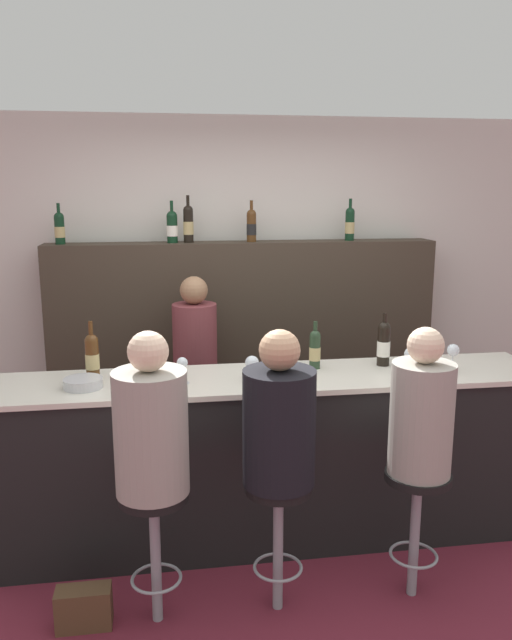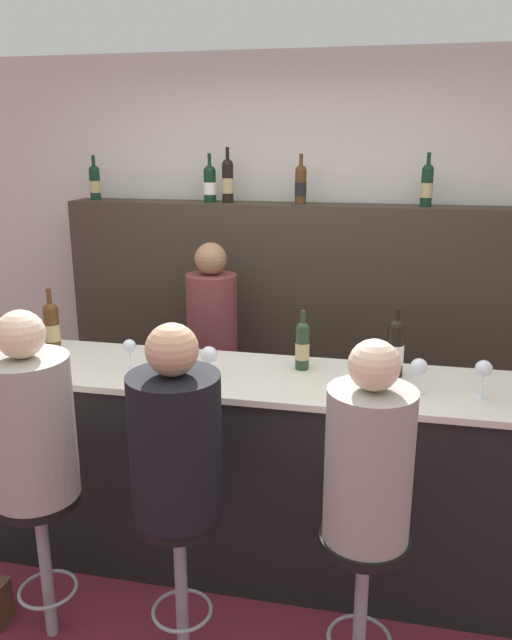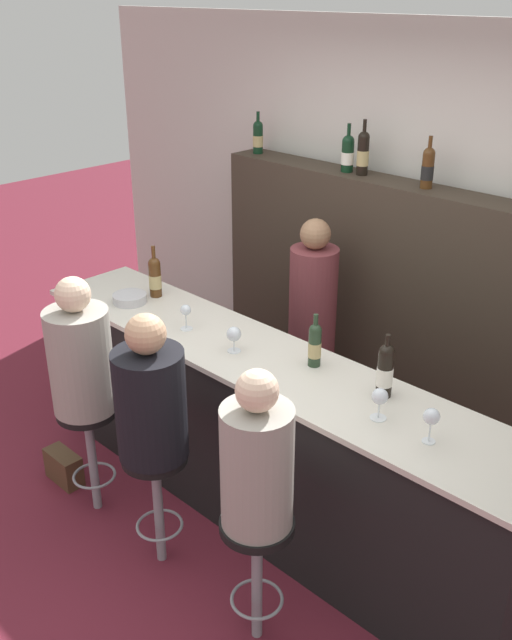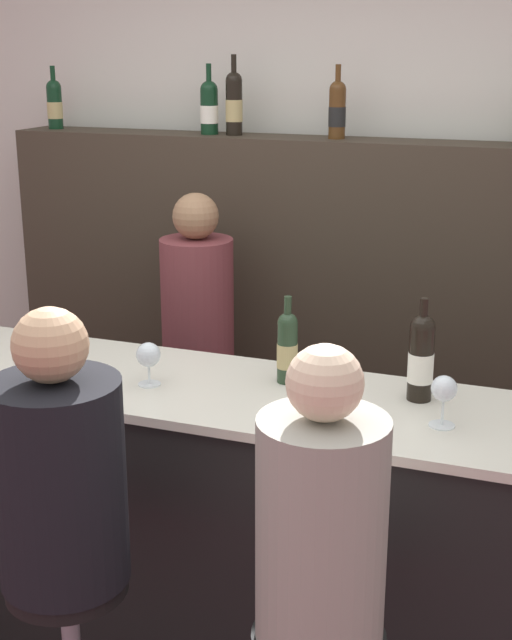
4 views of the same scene
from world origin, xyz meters
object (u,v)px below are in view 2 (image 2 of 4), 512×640
wine_bottle_backbar_2 (228,180)px  guest_seated_left (30,421)px  wine_bottle_backbar_1 (210,183)px  wine_glass_3 (484,370)px  wine_bottle_backbar_3 (301,184)px  bartender (213,367)px  bar_stool_left (42,529)px  guest_seated_middle (175,437)px  wine_glass_2 (419,368)px  wine_bottle_counter_1 (302,345)px  wine_glass_1 (209,356)px  guest_seated_right (369,456)px  bar_stool_middle (180,547)px  wine_bottle_counter_2 (395,347)px  bar_stool_right (363,573)px  wine_bottle_backbar_0 (95,182)px  wine_bottle_backbar_4 (427,185)px  wine_bottle_counter_0 (52,326)px  metal_bowl (29,356)px  wine_glass_0 (129,348)px

wine_bottle_backbar_2 → guest_seated_left: (-0.28, -2.01, -0.80)m
wine_bottle_backbar_1 → wine_glass_3: 2.22m
wine_bottle_backbar_3 → bartender: 1.28m
bar_stool_left → guest_seated_middle: guest_seated_middle is taller
guest_seated_middle → wine_bottle_backbar_2: bearing=98.8°
wine_bottle_backbar_3 → wine_glass_2: bearing=-63.1°
wine_bottle_counter_1 → wine_bottle_backbar_2: wine_bottle_backbar_2 is taller
wine_bottle_backbar_1 → wine_glass_1: (0.39, -1.42, -0.67)m
guest_seated_left → guest_seated_right: 1.30m
wine_bottle_backbar_2 → bar_stool_middle: wine_bottle_backbar_2 is taller
wine_bottle_counter_2 → bartender: 1.42m
wine_bottle_counter_1 → wine_bottle_backbar_2: 1.57m
wine_bottle_counter_2 → bar_stool_right: size_ratio=0.47×
wine_glass_3 → wine_bottle_counter_2: bearing=153.6°
wine_bottle_backbar_0 → wine_glass_3: 2.85m
wine_bottle_counter_2 → bar_stool_left: (-1.38, -0.77, -0.62)m
wine_bottle_backbar_1 → bar_stool_left: size_ratio=0.46×
wine_bottle_backbar_2 → wine_glass_3: (1.46, -1.42, -0.67)m
wine_glass_3 → bartender: (-1.45, 0.97, -0.45)m
bar_stool_right → wine_bottle_backbar_4: bearing=83.4°
wine_bottle_counter_0 → wine_glass_1: size_ratio=2.33×
wine_bottle_backbar_2 → bar_stool_left: 2.40m
wine_glass_2 → bar_stool_left: (-1.48, -0.59, -0.59)m
wine_bottle_counter_0 → wine_bottle_backbar_4: bearing=33.8°
guest_seated_middle → metal_bowl: bearing=148.1°
wine_glass_1 → wine_bottle_backbar_1: bearing=105.4°
bar_stool_left → bar_stool_right: same height
wine_bottle_backbar_0 → wine_bottle_counter_1: bearing=-37.8°
wine_bottle_backbar_1 → guest_seated_middle: wine_bottle_backbar_1 is taller
wine_bottle_backbar_3 → bar_stool_left: bearing=-110.6°
wine_glass_0 → guest_seated_right: size_ratio=0.20×
wine_bottle_backbar_0 → wine_bottle_backbar_4: wine_bottle_backbar_4 is taller
wine_bottle_backbar_0 → wine_bottle_backbar_3: (1.41, 0.00, 0.01)m
wine_bottle_counter_2 → wine_glass_2: bearing=-61.1°
wine_bottle_backbar_0 → wine_bottle_backbar_1: wine_bottle_backbar_1 is taller
wine_bottle_backbar_2 → bar_stool_right: 2.59m
guest_seated_middle → bar_stool_middle: bearing=0.0°
guest_seated_middle → guest_seated_right: guest_seated_middle is taller
wine_bottle_backbar_0 → wine_glass_1: size_ratio=2.10×
bar_stool_middle → bar_stool_right: size_ratio=1.00×
wine_bottle_backbar_4 → bar_stool_right: 2.39m
wine_bottle_backbar_1 → wine_bottle_backbar_2: 0.12m
wine_glass_0 → bar_stool_left: 0.86m
wine_glass_0 → wine_glass_2: bearing=0.0°
metal_bowl → bartender: bearing=55.9°
wine_bottle_counter_1 → wine_bottle_counter_2: size_ratio=0.89×
wine_bottle_backbar_1 → guest_seated_middle: bearing=-77.9°
wine_glass_0 → guest_seated_left: size_ratio=0.19×
wine_bottle_counter_2 → bar_stool_right: wine_bottle_counter_2 is taller
wine_bottle_backbar_1 → wine_bottle_backbar_3: 0.60m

